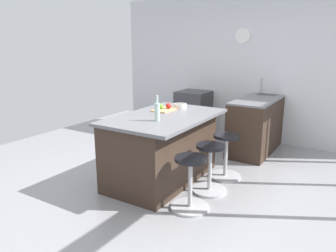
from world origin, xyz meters
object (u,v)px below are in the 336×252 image
oven_range (193,113)px  stool_by_window (226,157)px  apple_red (168,106)px  apple_green (161,106)px  cutting_board (165,110)px  stool_near_camera (190,185)px  fruit_bowl (180,106)px  kitchen_island (162,147)px  water_bottle (157,111)px  stool_middle (210,170)px

oven_range → stool_by_window: bearing=39.2°
apple_red → apple_green: 0.11m
cutting_board → apple_red: 0.08m
stool_near_camera → apple_green: apple_green is taller
stool_near_camera → fruit_bowl: 1.43m
stool_by_window → fruit_bowl: 0.98m
kitchen_island → water_bottle: water_bottle is taller
apple_red → stool_by_window: bearing=104.0°
stool_middle → fruit_bowl: bearing=-125.3°
stool_by_window → cutting_board: (0.25, -0.84, 0.63)m
kitchen_island → stool_near_camera: 0.90m
stool_middle → apple_green: 1.15m
kitchen_island → fruit_bowl: 0.71m
cutting_board → water_bottle: bearing=24.0°
stool_near_camera → water_bottle: 0.97m
oven_range → water_bottle: (2.54, 0.81, 0.59)m
cutting_board → stool_near_camera: bearing=46.6°
kitchen_island → water_bottle: 0.66m
stool_by_window → apple_red: apple_red is taller
oven_range → kitchen_island: (2.24, 0.68, 0.02)m
stool_by_window → stool_middle: (0.52, 0.00, 0.00)m
stool_by_window → fruit_bowl: size_ratio=3.43×
stool_near_camera → stool_middle: bearing=180.0°
apple_green → fruit_bowl: bearing=146.9°
stool_near_camera → fruit_bowl: size_ratio=3.43×
cutting_board → fruit_bowl: bearing=154.3°
oven_range → water_bottle: size_ratio=2.85×
apple_red → water_bottle: bearing=19.7°
kitchen_island → fruit_bowl: (-0.51, -0.01, 0.49)m
stool_near_camera → cutting_board: cutting_board is taller
water_bottle → fruit_bowl: water_bottle is taller
stool_middle → cutting_board: bearing=-107.8°
stool_near_camera → apple_green: size_ratio=8.27×
stool_by_window → stool_near_camera: same height
cutting_board → kitchen_island: bearing=25.0°
oven_range → apple_green: size_ratio=11.86×
oven_range → stool_middle: 2.65m
stool_by_window → cutting_board: size_ratio=1.72×
stool_near_camera → apple_red: 1.35m
stool_near_camera → fruit_bowl: (-1.04, -0.72, 0.66)m
kitchen_island → apple_red: apple_red is taller
apple_green → fruit_bowl: size_ratio=0.41×
oven_range → stool_near_camera: size_ratio=1.43×
cutting_board → fruit_bowl: size_ratio=1.99×
oven_range → stool_near_camera: oven_range is taller
apple_green → kitchen_island: bearing=35.7°
water_bottle → apple_green: bearing=-150.8°
stool_by_window → stool_middle: bearing=0.0°
stool_near_camera → apple_red: size_ratio=7.82×
kitchen_island → stool_middle: bearing=90.0°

